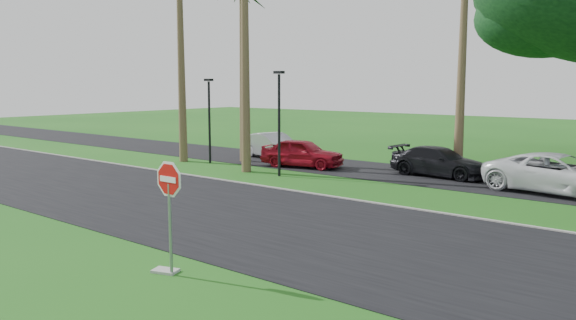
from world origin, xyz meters
The scene contains 12 objects.
ground centered at (0.00, 0.00, 0.00)m, with size 120.00×120.00×0.00m, color #195114.
road centered at (0.00, 2.00, 0.01)m, with size 120.00×8.00×0.02m, color black.
parking_strip centered at (0.00, 12.50, 0.01)m, with size 120.00×5.00×0.02m, color black.
curb centered at (0.00, 6.05, 0.03)m, with size 120.00×0.12×0.06m, color gray.
stop_sign_near centered at (0.50, -3.00, 1.77)m, with size 1.05×0.07×2.62m.
streetlight_left centered at (-11.50, 9.50, 2.50)m, with size 0.45×0.25×4.34m.
streetlight_right centered at (-6.00, 8.50, 2.65)m, with size 0.45×0.25×4.64m.
car_silver centered at (-9.95, 12.78, 0.69)m, with size 1.47×4.21×1.39m, color #A1A3A8.
car_red centered at (-6.79, 11.23, 0.70)m, with size 1.65×4.10×1.40m, color maroon.
car_dark centered at (-0.40, 12.87, 0.64)m, with size 1.80×4.43×1.29m, color black.
car_minivan centered at (4.75, 11.87, 0.74)m, with size 2.46×5.34×1.48m, color silver.
utility_slab centered at (0.25, -2.97, 0.03)m, with size 0.55×0.35×0.06m, color #9FA098.
Camera 1 is at (9.76, -10.52, 4.11)m, focal length 35.00 mm.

